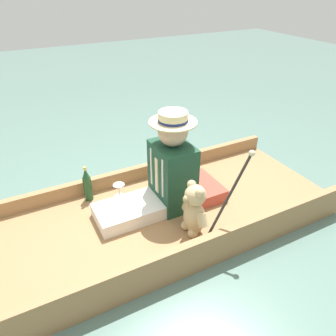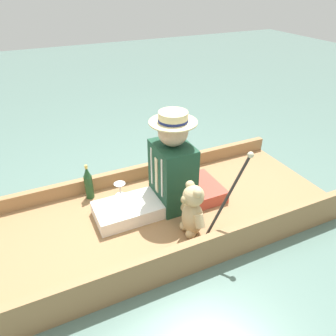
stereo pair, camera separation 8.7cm
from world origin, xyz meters
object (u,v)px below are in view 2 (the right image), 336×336
Objects in this scene: walking_cane at (230,192)px; champagne_bottle at (88,183)px; teddy_bear at (192,211)px; seated_person at (163,174)px; wine_glass at (120,187)px.

walking_cane is 1.22m from champagne_bottle.
walking_cane is at bearing -125.50° from teddy_bear.
champagne_bottle is (0.38, 0.52, -0.16)m from seated_person.
champagne_bottle is (0.75, 0.58, -0.05)m from teddy_bear.
walking_cane is at bearing -146.62° from wine_glass.
seated_person is 6.70× the size of wine_glass.
walking_cane is at bearing -139.13° from champagne_bottle.
seated_person is 0.46m from wine_glass.
wine_glass is 0.26m from champagne_bottle.
seated_person is 2.59× the size of champagne_bottle.
walking_cane is 2.13× the size of champagne_bottle.
wine_glass is at bearing 49.58° from seated_person.
champagne_bottle is at bearing 59.96° from seated_person.
wine_glass is at bearing 26.46° from teddy_bear.
teddy_bear is at bearing 54.50° from walking_cane.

